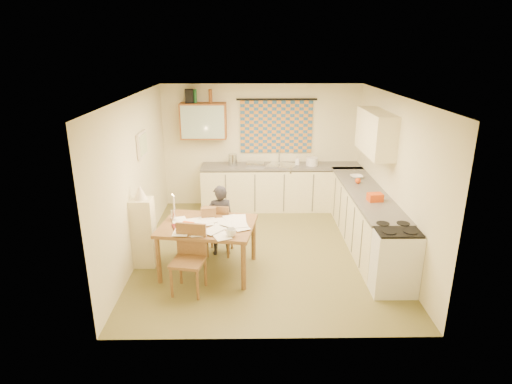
{
  "coord_description": "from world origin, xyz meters",
  "views": [
    {
      "loc": [
        -0.23,
        -6.37,
        3.19
      ],
      "look_at": [
        -0.14,
        0.2,
        0.95
      ],
      "focal_mm": 30.0,
      "sensor_mm": 36.0,
      "label": 1
    }
  ],
  "objects_px": {
    "dining_table": "(208,247)",
    "person": "(220,220)",
    "stove": "(393,259)",
    "chair_far": "(219,238)",
    "counter_right": "(364,217)",
    "shelf_stand": "(144,232)",
    "counter_back": "(283,187)"
  },
  "relations": [
    {
      "from": "counter_back",
      "to": "dining_table",
      "type": "relative_size",
      "value": 2.23
    },
    {
      "from": "person",
      "to": "shelf_stand",
      "type": "bearing_deg",
      "value": 8.12
    },
    {
      "from": "counter_back",
      "to": "person",
      "type": "relative_size",
      "value": 2.84
    },
    {
      "from": "dining_table",
      "to": "chair_far",
      "type": "xyz_separation_m",
      "value": [
        0.12,
        0.56,
        -0.11
      ]
    },
    {
      "from": "stove",
      "to": "person",
      "type": "distance_m",
      "value": 2.65
    },
    {
      "from": "stove",
      "to": "chair_far",
      "type": "bearing_deg",
      "value": 155.47
    },
    {
      "from": "shelf_stand",
      "to": "person",
      "type": "bearing_deg",
      "value": 17.06
    },
    {
      "from": "chair_far",
      "to": "shelf_stand",
      "type": "distance_m",
      "value": 1.19
    },
    {
      "from": "stove",
      "to": "counter_right",
      "type": "bearing_deg",
      "value": 90.0
    },
    {
      "from": "stove",
      "to": "chair_far",
      "type": "height_order",
      "value": "stove"
    },
    {
      "from": "person",
      "to": "counter_back",
      "type": "bearing_deg",
      "value": -128.09
    },
    {
      "from": "counter_back",
      "to": "chair_far",
      "type": "distance_m",
      "value": 2.36
    },
    {
      "from": "person",
      "to": "stove",
      "type": "bearing_deg",
      "value": 146.6
    },
    {
      "from": "chair_far",
      "to": "person",
      "type": "relative_size",
      "value": 0.75
    },
    {
      "from": "chair_far",
      "to": "shelf_stand",
      "type": "xyz_separation_m",
      "value": [
        -1.11,
        -0.36,
        0.27
      ]
    },
    {
      "from": "counter_right",
      "to": "dining_table",
      "type": "relative_size",
      "value": 2.0
    },
    {
      "from": "counter_right",
      "to": "chair_far",
      "type": "distance_m",
      "value": 2.48
    },
    {
      "from": "dining_table",
      "to": "shelf_stand",
      "type": "distance_m",
      "value": 1.02
    },
    {
      "from": "counter_back",
      "to": "dining_table",
      "type": "height_order",
      "value": "counter_back"
    },
    {
      "from": "counter_right",
      "to": "stove",
      "type": "distance_m",
      "value": 1.54
    },
    {
      "from": "counter_back",
      "to": "chair_far",
      "type": "relative_size",
      "value": 3.78
    },
    {
      "from": "stove",
      "to": "chair_far",
      "type": "xyz_separation_m",
      "value": [
        -2.43,
        1.11,
        -0.19
      ]
    },
    {
      "from": "dining_table",
      "to": "chair_far",
      "type": "bearing_deg",
      "value": 87.01
    },
    {
      "from": "counter_back",
      "to": "stove",
      "type": "xyz_separation_m",
      "value": [
        1.26,
        -3.15,
        0.01
      ]
    },
    {
      "from": "counter_right",
      "to": "person",
      "type": "height_order",
      "value": "person"
    },
    {
      "from": "dining_table",
      "to": "person",
      "type": "height_order",
      "value": "person"
    },
    {
      "from": "dining_table",
      "to": "chair_far",
      "type": "distance_m",
      "value": 0.58
    },
    {
      "from": "counter_right",
      "to": "shelf_stand",
      "type": "height_order",
      "value": "shelf_stand"
    },
    {
      "from": "stove",
      "to": "dining_table",
      "type": "distance_m",
      "value": 2.61
    },
    {
      "from": "counter_back",
      "to": "chair_far",
      "type": "bearing_deg",
      "value": -119.83
    },
    {
      "from": "stove",
      "to": "dining_table",
      "type": "height_order",
      "value": "stove"
    },
    {
      "from": "stove",
      "to": "counter_back",
      "type": "bearing_deg",
      "value": 111.87
    }
  ]
}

